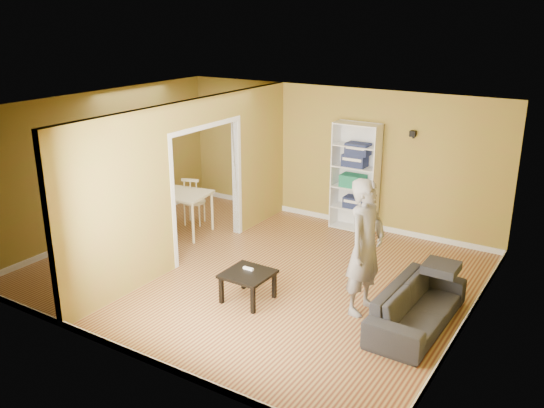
# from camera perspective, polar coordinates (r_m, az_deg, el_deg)

# --- Properties ---
(room_shell) EXTENTS (6.50, 6.50, 6.50)m
(room_shell) POSITION_cam_1_polar(r_m,az_deg,el_deg) (8.67, -1.82, 1.12)
(room_shell) COLOR #AC8C4D
(room_shell) RESTS_ON ground
(partition) EXTENTS (0.22, 5.50, 2.60)m
(partition) POSITION_cam_1_polar(r_m,az_deg,el_deg) (9.37, -7.94, 2.28)
(partition) COLOR olive
(partition) RESTS_ON ground
(wall_speaker) EXTENTS (0.10, 0.10, 0.10)m
(wall_speaker) POSITION_cam_1_polar(r_m,az_deg,el_deg) (10.25, 13.78, 6.78)
(wall_speaker) COLOR black
(wall_speaker) RESTS_ON room_shell
(sofa) EXTENTS (1.92, 0.86, 0.72)m
(sofa) POSITION_cam_1_polar(r_m,az_deg,el_deg) (7.75, 14.27, -9.21)
(sofa) COLOR #27272D
(sofa) RESTS_ON ground
(person) EXTENTS (0.88, 0.73, 2.20)m
(person) POSITION_cam_1_polar(r_m,az_deg,el_deg) (7.67, 9.29, -3.12)
(person) COLOR slate
(person) RESTS_ON ground
(bookshelf) EXTENTS (0.85, 0.37, 2.01)m
(bookshelf) POSITION_cam_1_polar(r_m,az_deg,el_deg) (10.71, 8.37, 2.70)
(bookshelf) COLOR white
(bookshelf) RESTS_ON ground
(paper_box_navy_a) EXTENTS (0.40, 0.26, 0.21)m
(paper_box_navy_a) POSITION_cam_1_polar(r_m,az_deg,el_deg) (10.80, 8.23, 0.18)
(paper_box_navy_a) COLOR navy
(paper_box_navy_a) RESTS_ON bookshelf
(paper_box_teal) EXTENTS (0.45, 0.29, 0.23)m
(paper_box_teal) POSITION_cam_1_polar(r_m,az_deg,el_deg) (10.70, 8.03, 2.29)
(paper_box_teal) COLOR #1B6755
(paper_box_teal) RESTS_ON bookshelf
(paper_box_navy_b) EXTENTS (0.43, 0.28, 0.22)m
(paper_box_navy_b) POSITION_cam_1_polar(r_m,az_deg,el_deg) (10.60, 8.21, 4.30)
(paper_box_navy_b) COLOR navy
(paper_box_navy_b) RESTS_ON bookshelf
(paper_box_navy_c) EXTENTS (0.42, 0.28, 0.22)m
(paper_box_navy_c) POSITION_cam_1_polar(r_m,az_deg,el_deg) (10.53, 8.52, 5.40)
(paper_box_navy_c) COLOR navy
(paper_box_navy_c) RESTS_ON bookshelf
(coffee_table) EXTENTS (0.64, 0.64, 0.43)m
(coffee_table) POSITION_cam_1_polar(r_m,az_deg,el_deg) (8.13, -2.41, -7.23)
(coffee_table) COLOR black
(coffee_table) RESTS_ON ground
(game_controller) EXTENTS (0.16, 0.04, 0.03)m
(game_controller) POSITION_cam_1_polar(r_m,az_deg,el_deg) (8.19, -2.36, -6.41)
(game_controller) COLOR white
(game_controller) RESTS_ON coffee_table
(dining_table) EXTENTS (1.23, 0.82, 0.77)m
(dining_table) POSITION_cam_1_polar(r_m,az_deg,el_deg) (10.64, -9.60, 0.75)
(dining_table) COLOR beige
(dining_table) RESTS_ON ground
(chair_left) EXTENTS (0.53, 0.53, 0.89)m
(chair_left) POSITION_cam_1_polar(r_m,az_deg,el_deg) (11.22, -11.93, 0.22)
(chair_left) COLOR tan
(chair_left) RESTS_ON ground
(chair_near) EXTENTS (0.54, 0.54, 0.96)m
(chair_near) POSITION_cam_1_polar(r_m,az_deg,el_deg) (10.29, -11.78, -1.25)
(chair_near) COLOR tan
(chair_near) RESTS_ON ground
(chair_far) EXTENTS (0.56, 0.56, 0.95)m
(chair_far) POSITION_cam_1_polar(r_m,az_deg,el_deg) (11.07, -7.73, 0.38)
(chair_far) COLOR tan
(chair_far) RESTS_ON ground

